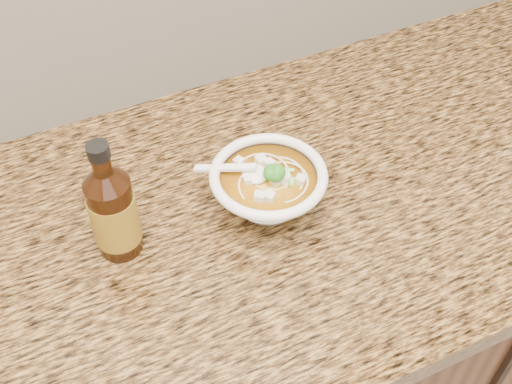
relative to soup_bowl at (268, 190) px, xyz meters
name	(u,v)px	position (x,y,z in m)	size (l,w,h in m)	color
counter_slab	(118,260)	(-0.23, 0.02, -0.06)	(4.00, 0.68, 0.04)	olive
soup_bowl	(268,190)	(0.00, 0.00, 0.00)	(0.18, 0.17, 0.10)	white
hot_sauce_bottle	(113,212)	(-0.22, 0.02, 0.03)	(0.08, 0.08, 0.20)	#401C08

